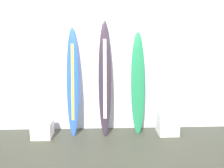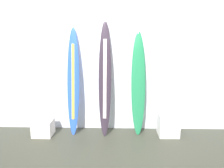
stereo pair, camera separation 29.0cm
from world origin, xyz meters
name	(u,v)px [view 1 (the left image)]	position (x,y,z in m)	size (l,w,h in m)	color
ground	(114,158)	(0.00, 0.00, -0.02)	(8.00, 8.00, 0.04)	#38392E
wall_back	(111,62)	(0.00, 1.30, 1.40)	(7.20, 0.20, 2.80)	silver
surfboard_cobalt	(73,82)	(-0.75, 0.97, 1.04)	(0.24, 0.37, 2.08)	blue
surfboard_charcoal	(105,80)	(-0.14, 0.96, 1.09)	(0.25, 0.42, 2.21)	#2D232F
surfboard_emerald	(138,84)	(0.51, 1.00, 0.99)	(0.28, 0.35, 2.00)	#207749
display_block_left	(42,129)	(-1.34, 0.82, 0.15)	(0.37, 0.37, 0.30)	white
display_block_center	(168,123)	(1.10, 0.88, 0.22)	(0.39, 0.39, 0.43)	white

